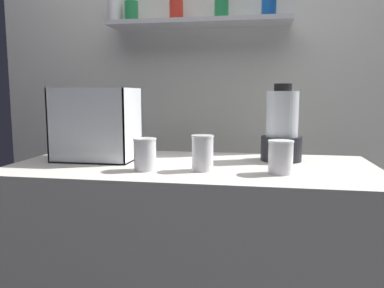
# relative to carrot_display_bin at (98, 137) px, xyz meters

# --- Properties ---
(counter) EXTENTS (1.40, 0.64, 0.90)m
(counter) POSITION_rel_carrot_display_bin_xyz_m (0.41, -0.04, -0.54)
(counter) COLOR beige
(counter) RESTS_ON ground_plane
(back_wall_unit) EXTENTS (2.60, 0.24, 2.50)m
(back_wall_unit) POSITION_rel_carrot_display_bin_xyz_m (0.40, 0.72, 0.27)
(back_wall_unit) COLOR silver
(back_wall_unit) RESTS_ON ground_plane
(carrot_display_bin) EXTENTS (0.32, 0.22, 0.30)m
(carrot_display_bin) POSITION_rel_carrot_display_bin_xyz_m (0.00, 0.00, 0.00)
(carrot_display_bin) COLOR white
(carrot_display_bin) RESTS_ON counter
(blender_pitcher) EXTENTS (0.17, 0.17, 0.31)m
(blender_pitcher) POSITION_rel_carrot_display_bin_xyz_m (0.75, 0.10, 0.03)
(blender_pitcher) COLOR black
(blender_pitcher) RESTS_ON counter
(juice_cup_orange_far_left) EXTENTS (0.08, 0.08, 0.12)m
(juice_cup_orange_far_left) POSITION_rel_carrot_display_bin_xyz_m (0.26, -0.19, -0.04)
(juice_cup_orange_far_left) COLOR white
(juice_cup_orange_far_left) RESTS_ON counter
(juice_cup_orange_left) EXTENTS (0.08, 0.08, 0.13)m
(juice_cup_orange_left) POSITION_rel_carrot_display_bin_xyz_m (0.46, -0.15, -0.04)
(juice_cup_orange_left) COLOR white
(juice_cup_orange_left) RESTS_ON counter
(juice_cup_orange_middle) EXTENTS (0.09, 0.09, 0.12)m
(juice_cup_orange_middle) POSITION_rel_carrot_display_bin_xyz_m (0.73, -0.16, -0.05)
(juice_cup_orange_middle) COLOR white
(juice_cup_orange_middle) RESTS_ON counter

